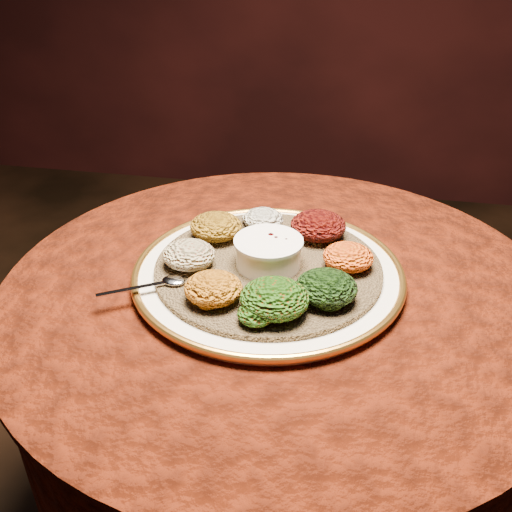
# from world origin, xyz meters

# --- Properties ---
(table) EXTENTS (0.96, 0.96, 0.73)m
(table) POSITION_xyz_m (0.00, 0.00, 0.55)
(table) COLOR black
(table) RESTS_ON ground
(platter) EXTENTS (0.57, 0.57, 0.02)m
(platter) POSITION_xyz_m (-0.02, 0.00, 0.75)
(platter) COLOR white
(platter) RESTS_ON table
(injera) EXTENTS (0.51, 0.51, 0.01)m
(injera) POSITION_xyz_m (-0.02, 0.00, 0.76)
(injera) COLOR olive
(injera) RESTS_ON platter
(stew_bowl) EXTENTS (0.12, 0.12, 0.05)m
(stew_bowl) POSITION_xyz_m (-0.02, 0.00, 0.79)
(stew_bowl) COLOR white
(stew_bowl) RESTS_ON injera
(spoon) EXTENTS (0.13, 0.08, 0.01)m
(spoon) POSITION_xyz_m (-0.17, -0.09, 0.77)
(spoon) COLOR silver
(spoon) RESTS_ON injera
(portion_ayib) EXTENTS (0.08, 0.07, 0.04)m
(portion_ayib) POSITION_xyz_m (-0.05, 0.14, 0.78)
(portion_ayib) COLOR beige
(portion_ayib) RESTS_ON injera
(portion_kitfo) EXTENTS (0.10, 0.10, 0.05)m
(portion_kitfo) POSITION_xyz_m (0.05, 0.12, 0.79)
(portion_kitfo) COLOR black
(portion_kitfo) RESTS_ON injera
(portion_tikil) EXTENTS (0.09, 0.08, 0.04)m
(portion_tikil) POSITION_xyz_m (0.11, 0.02, 0.78)
(portion_tikil) COLOR #B4780F
(portion_tikil) RESTS_ON injera
(portion_gomen) EXTENTS (0.10, 0.09, 0.05)m
(portion_gomen) POSITION_xyz_m (0.08, -0.08, 0.79)
(portion_gomen) COLOR black
(portion_gomen) RESTS_ON injera
(portion_mixveg) EXTENTS (0.11, 0.10, 0.05)m
(portion_mixveg) POSITION_xyz_m (0.01, -0.13, 0.79)
(portion_mixveg) COLOR #9D270A
(portion_mixveg) RESTS_ON injera
(portion_kik) EXTENTS (0.09, 0.09, 0.04)m
(portion_kik) POSITION_xyz_m (-0.09, -0.11, 0.78)
(portion_kik) COLOR #C06910
(portion_kik) RESTS_ON injera
(portion_timatim) EXTENTS (0.09, 0.09, 0.04)m
(portion_timatim) POSITION_xyz_m (-0.15, -0.02, 0.78)
(portion_timatim) COLOR maroon
(portion_timatim) RESTS_ON injera
(portion_shiro) EXTENTS (0.10, 0.09, 0.05)m
(portion_shiro) POSITION_xyz_m (-0.13, 0.08, 0.79)
(portion_shiro) COLOR #926411
(portion_shiro) RESTS_ON injera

